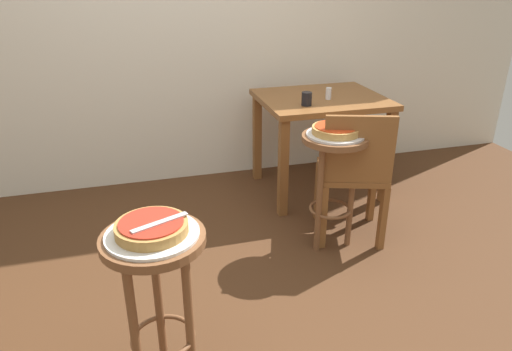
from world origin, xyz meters
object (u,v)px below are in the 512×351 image
Objects in this scene: stool_middle at (333,165)px; serving_plate_middle at (336,134)px; serving_plate_foreground at (152,234)px; pizza_foreground at (152,227)px; pizza_middle at (336,130)px; cup_near_edge at (307,99)px; condiment_shaker at (328,93)px; stool_foreground at (157,278)px; wooden_chair at (354,171)px; dining_table at (321,113)px; pizza_server_knife at (160,222)px.

serving_plate_middle is (0.00, -0.00, 0.19)m from stool_middle.
pizza_foreground reaches higher than serving_plate_foreground.
cup_near_edge is at bearing 86.09° from pizza_middle.
stool_foreground is at bearing -131.86° from condiment_shaker.
serving_plate_middle is 0.72m from condiment_shaker.
dining_table is at bearing 83.27° from wooden_chair.
dining_table is 0.76m from wooden_chair.
cup_near_edge is (0.04, 0.56, 0.25)m from stool_middle.
condiment_shaker is at bearing -78.09° from dining_table.
pizza_middle is 1.37m from pizza_server_knife.
stool_middle is 0.15m from wooden_chair.
pizza_middle is 0.32× the size of wooden_chair.
stool_middle is (1.10, 0.83, -0.19)m from serving_plate_foreground.
wooden_chair is at bearing 4.60° from serving_plate_middle.
dining_table reaches higher than stool_middle.
serving_plate_foreground is (-0.00, 0.00, 0.19)m from stool_foreground.
pizza_server_knife is at bearing -129.10° from dining_table.
dining_table reaches higher than serving_plate_foreground.
pizza_middle is (1.10, 0.83, 0.03)m from serving_plate_foreground.
stool_middle is at bearing -107.04° from dining_table.
dining_table is at bearing 27.81° from pizza_server_knife.
condiment_shaker reaches higher than serving_plate_foreground.
stool_middle is 0.19m from serving_plate_middle.
serving_plate_middle is 3.70× the size of cup_near_edge.
serving_plate_foreground is at bearing 123.23° from pizza_server_knife.
pizza_foreground and pizza_middle have the same top height.
dining_table is at bearing 49.90° from serving_plate_foreground.
pizza_middle is at bearing -175.40° from wooden_chair.
condiment_shaker is at bearing 69.91° from pizza_middle.
pizza_server_knife is at bearing -141.53° from serving_plate_middle.
wooden_chair is (0.14, 0.01, -0.25)m from serving_plate_middle.
serving_plate_foreground is at bearing -131.86° from condiment_shaker.
pizza_server_knife is at bearing -141.53° from stool_middle.
dining_table is at bearing 49.90° from pizza_foreground.
cup_near_edge reaches higher than serving_plate_foreground.
dining_table is at bearing 49.90° from stool_foreground.
pizza_foreground is (0.00, 0.00, 0.03)m from serving_plate_foreground.
stool_foreground is 1.39m from serving_plate_middle.
serving_plate_foreground is at bearing -129.24° from cup_near_edge.
dining_table reaches higher than stool_foreground.
serving_plate_middle is at bearing -90.00° from stool_middle.
wooden_chair is at bearing -79.35° from cup_near_edge.
serving_plate_middle reaches higher than stool_middle.
wooden_chair reaches higher than serving_plate_middle.
condiment_shaker is at bearing 48.14° from pizza_foreground.
stool_foreground is 0.84× the size of wooden_chair.
stool_foreground is 7.82× the size of cup_near_edge.
serving_plate_foreground is 1.25× the size of pizza_middle.
cup_near_edge is at bearing 50.76° from stool_foreground.
serving_plate_foreground is 0.39× the size of dining_table.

